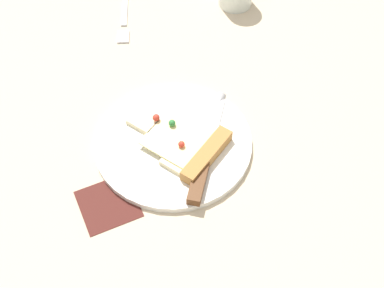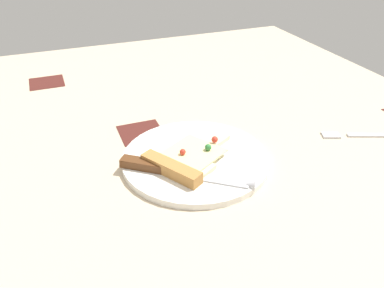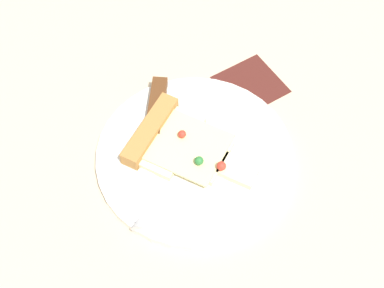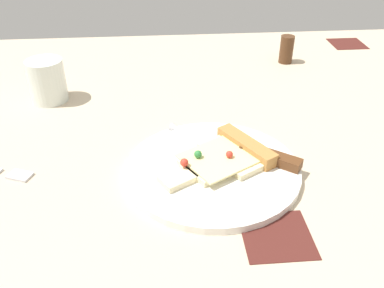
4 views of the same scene
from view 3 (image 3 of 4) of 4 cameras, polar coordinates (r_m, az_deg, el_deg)
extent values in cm
cube|color=#C6B293|center=(81.49, 0.82, 3.36)|extent=(145.07, 145.07, 3.00)
cube|color=#4C1E19|center=(83.45, 6.21, 6.24)|extent=(9.00, 9.00, 0.20)
cylinder|color=white|center=(74.62, 0.32, -1.30)|extent=(27.44, 27.44, 1.23)
cube|color=beige|center=(74.73, -2.42, 0.34)|extent=(10.79, 12.52, 1.00)
cube|color=beige|center=(73.33, 1.37, -1.29)|extent=(8.50, 9.05, 1.00)
cube|color=beige|center=(72.41, 4.92, -2.81)|extent=(6.31, 5.76, 1.00)
cube|color=#F2E099|center=(73.37, -0.37, -0.27)|extent=(13.30, 13.02, 0.30)
cube|color=#B27A3D|center=(75.15, -4.45, 1.46)|extent=(8.38, 11.64, 2.20)
sphere|color=red|center=(73.66, -1.06, 1.06)|extent=(1.12, 1.12, 1.12)
sphere|color=red|center=(70.93, 3.14, -2.34)|extent=(1.28, 1.28, 1.28)
sphere|color=#2D7A38|center=(71.28, 0.75, -1.79)|extent=(1.22, 1.22, 1.22)
cube|color=silver|center=(71.96, -4.93, -3.99)|extent=(10.78, 8.83, 0.30)
cone|color=silver|center=(69.31, -5.58, -8.30)|extent=(2.80, 2.80, 2.00)
cube|color=#593319|center=(77.87, -3.80, 3.95)|extent=(9.31, 7.78, 1.60)
camera|label=1|loc=(0.94, -13.14, 61.58)|focal=48.64mm
camera|label=2|loc=(0.69, -58.71, 9.65)|focal=35.68mm
camera|label=4|loc=(0.82, 42.52, 27.58)|focal=39.34mm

